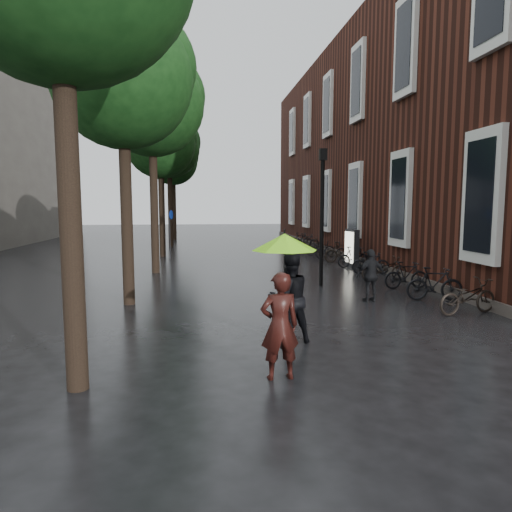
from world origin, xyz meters
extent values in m
plane|color=black|center=(0.00, 0.00, 0.00)|extent=(120.00, 120.00, 0.00)
cube|color=#38160F|center=(10.50, 19.50, 6.00)|extent=(10.00, 33.00, 12.00)
cube|color=silver|center=(5.45, 5.50, 3.00)|extent=(0.25, 1.60, 3.60)
cube|color=black|center=(5.35, 5.50, 3.00)|extent=(0.10, 1.20, 3.00)
cube|color=silver|center=(5.45, 10.50, 3.00)|extent=(0.25, 1.60, 3.60)
cube|color=black|center=(5.35, 10.50, 3.00)|extent=(0.10, 1.20, 3.00)
cube|color=silver|center=(5.45, 10.50, 8.50)|extent=(0.25, 1.60, 3.60)
cube|color=black|center=(5.35, 10.50, 8.50)|extent=(0.10, 1.20, 3.00)
cube|color=silver|center=(5.45, 15.50, 3.00)|extent=(0.25, 1.60, 3.60)
cube|color=black|center=(5.35, 15.50, 3.00)|extent=(0.10, 1.20, 3.00)
cube|color=silver|center=(5.45, 15.50, 8.50)|extent=(0.25, 1.60, 3.60)
cube|color=black|center=(5.35, 15.50, 8.50)|extent=(0.10, 1.20, 3.00)
cube|color=silver|center=(5.45, 20.50, 3.00)|extent=(0.25, 1.60, 3.60)
cube|color=black|center=(5.35, 20.50, 3.00)|extent=(0.10, 1.20, 3.00)
cube|color=silver|center=(5.45, 20.50, 8.50)|extent=(0.25, 1.60, 3.60)
cube|color=black|center=(5.35, 20.50, 8.50)|extent=(0.10, 1.20, 3.00)
cube|color=silver|center=(5.45, 25.50, 3.00)|extent=(0.25, 1.60, 3.60)
cube|color=black|center=(5.35, 25.50, 3.00)|extent=(0.10, 1.20, 3.00)
cube|color=silver|center=(5.45, 25.50, 8.50)|extent=(0.25, 1.60, 3.60)
cube|color=black|center=(5.35, 25.50, 8.50)|extent=(0.10, 1.20, 3.00)
cube|color=silver|center=(5.45, 30.50, 3.00)|extent=(0.25, 1.60, 3.60)
cube|color=black|center=(5.35, 30.50, 3.00)|extent=(0.10, 1.20, 3.00)
cube|color=silver|center=(5.45, 30.50, 8.50)|extent=(0.25, 1.60, 3.60)
cube|color=black|center=(5.35, 30.50, 8.50)|extent=(0.10, 1.20, 3.00)
cube|color=#3F3833|center=(5.60, 19.50, 0.15)|extent=(0.40, 33.00, 0.30)
cylinder|color=black|center=(-4.00, 1.00, 2.34)|extent=(0.32, 0.32, 4.68)
cylinder|color=black|center=(-4.10, 7.00, 2.25)|extent=(0.32, 0.32, 4.51)
cylinder|color=black|center=(-3.90, 13.00, 2.48)|extent=(0.32, 0.32, 4.95)
cylinder|color=black|center=(-4.05, 19.00, 2.20)|extent=(0.32, 0.32, 4.40)
cylinder|color=black|center=(-3.95, 25.00, 2.39)|extent=(0.32, 0.32, 4.79)
cylinder|color=black|center=(-4.00, 31.00, 2.28)|extent=(0.32, 0.32, 4.57)
imported|color=black|center=(-0.89, 1.03, 0.87)|extent=(0.67, 0.47, 1.73)
imported|color=black|center=(-0.36, 2.91, 0.92)|extent=(1.03, 0.89, 1.84)
cylinder|color=black|center=(-0.63, 2.05, 1.36)|extent=(0.02, 0.02, 1.52)
cone|color=#8BFF1A|center=(-0.63, 2.05, 2.12)|extent=(1.19, 1.19, 0.30)
cylinder|color=black|center=(-0.63, 2.05, 2.31)|extent=(0.02, 0.02, 0.08)
imported|color=black|center=(2.75, 6.47, 0.76)|extent=(0.93, 0.47, 1.52)
imported|color=black|center=(4.63, 4.69, 0.46)|extent=(1.84, 0.96, 0.92)
imported|color=black|center=(4.66, 6.39, 0.49)|extent=(1.69, 0.71, 0.98)
imported|color=black|center=(4.68, 8.24, 0.46)|extent=(1.54, 0.47, 0.92)
imported|color=black|center=(4.58, 9.84, 0.45)|extent=(1.73, 0.61, 0.91)
imported|color=black|center=(4.74, 11.54, 0.45)|extent=(1.56, 0.73, 0.90)
imported|color=black|center=(4.68, 13.40, 0.47)|extent=(1.63, 0.75, 0.94)
imported|color=black|center=(4.72, 15.28, 0.50)|extent=(1.68, 0.51, 1.00)
imported|color=black|center=(4.66, 16.85, 0.43)|extent=(1.70, 0.74, 0.86)
imported|color=black|center=(4.51, 18.37, 0.41)|extent=(1.63, 0.77, 0.82)
imported|color=black|center=(4.41, 20.10, 0.47)|extent=(1.59, 0.63, 0.93)
imported|color=black|center=(4.58, 21.91, 0.49)|extent=(1.67, 0.59, 0.99)
imported|color=black|center=(4.62, 23.66, 0.47)|extent=(1.62, 0.66, 0.94)
cube|color=black|center=(4.67, 13.63, 0.85)|extent=(0.23, 1.12, 1.69)
cube|color=silver|center=(4.54, 13.63, 0.90)|extent=(0.04, 0.94, 1.39)
cylinder|color=black|center=(2.04, 9.20, 2.17)|extent=(0.13, 0.13, 4.35)
cube|color=black|center=(2.04, 9.20, 4.45)|extent=(0.24, 0.24, 0.38)
sphere|color=#FFE5B2|center=(2.04, 9.20, 4.45)|extent=(0.20, 0.20, 0.20)
cylinder|color=#262628|center=(-3.59, 17.80, 1.14)|extent=(0.05, 0.05, 2.27)
cylinder|color=#0D2B98|center=(-3.50, 17.80, 2.27)|extent=(0.03, 0.45, 0.45)
camera|label=1|loc=(-2.16, -5.94, 2.78)|focal=32.00mm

